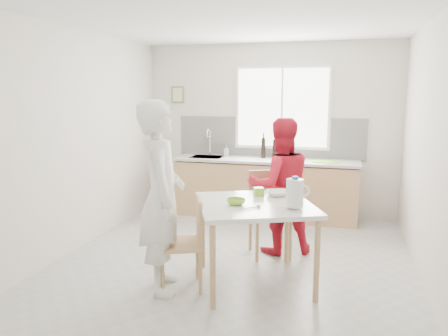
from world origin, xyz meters
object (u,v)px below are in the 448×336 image
(chair_far, at_px, (269,209))
(milk_jug, at_px, (295,193))
(bowl_green, at_px, (236,202))
(wine_bottle_b, at_px, (275,149))
(person_red, at_px, (280,186))
(dining_table, at_px, (255,211))
(bowl_white, at_px, (278,193))
(wine_bottle_a, at_px, (263,148))
(person_white, at_px, (162,197))
(chair_left, at_px, (187,239))

(chair_far, height_order, milk_jug, milk_jug)
(bowl_green, height_order, wine_bottle_b, wine_bottle_b)
(bowl_green, bearing_deg, person_red, 75.98)
(person_red, distance_m, bowl_green, 1.14)
(dining_table, distance_m, milk_jug, 0.49)
(wine_bottle_b, bearing_deg, bowl_white, -80.13)
(person_red, height_order, wine_bottle_a, person_red)
(person_white, relative_size, wine_bottle_b, 6.24)
(person_white, relative_size, person_red, 1.14)
(person_red, bearing_deg, dining_table, 59.74)
(chair_far, xyz_separation_m, wine_bottle_b, (-0.20, 1.69, 0.52))
(wine_bottle_b, bearing_deg, person_red, -78.54)
(chair_left, bearing_deg, person_white, -90.00)
(wine_bottle_a, bearing_deg, bowl_green, -85.17)
(person_white, distance_m, person_red, 1.66)
(dining_table, distance_m, wine_bottle_a, 2.60)
(wine_bottle_a, bearing_deg, chair_left, -94.74)
(dining_table, xyz_separation_m, wine_bottle_b, (-0.22, 2.59, 0.31))
(chair_left, xyz_separation_m, wine_bottle_a, (0.23, 2.82, 0.58))
(dining_table, distance_m, chair_left, 0.73)
(chair_far, relative_size, wine_bottle_b, 3.34)
(chair_left, relative_size, wine_bottle_a, 2.86)
(chair_left, xyz_separation_m, bowl_white, (0.80, 0.62, 0.38))
(person_red, bearing_deg, person_white, 30.87)
(bowl_green, xyz_separation_m, bowl_white, (0.34, 0.48, -0.00))
(chair_far, xyz_separation_m, person_white, (-0.83, -1.27, 0.38))
(chair_left, bearing_deg, bowl_white, 104.30)
(bowl_white, relative_size, milk_jug, 0.80)
(chair_left, relative_size, bowl_white, 3.93)
(bowl_green, distance_m, wine_bottle_a, 2.69)
(dining_table, xyz_separation_m, bowl_green, (-0.16, -0.13, 0.12))
(person_red, xyz_separation_m, bowl_green, (-0.27, -1.10, 0.06))
(wine_bottle_a, bearing_deg, person_white, -98.88)
(chair_left, xyz_separation_m, wine_bottle_b, (0.41, 2.86, 0.57))
(chair_left, relative_size, chair_far, 0.91)
(chair_left, height_order, person_white, person_white)
(person_red, relative_size, wine_bottle_b, 5.47)
(person_red, distance_m, wine_bottle_b, 1.66)
(bowl_white, xyz_separation_m, milk_jug, (0.24, -0.48, 0.13))
(bowl_green, xyz_separation_m, milk_jug, (0.57, -0.00, 0.13))
(wine_bottle_b, bearing_deg, bowl_green, -88.90)
(person_white, distance_m, bowl_white, 1.25)
(dining_table, relative_size, bowl_white, 6.26)
(person_white, height_order, wine_bottle_b, person_white)
(person_red, distance_m, milk_jug, 1.16)
(bowl_green, distance_m, bowl_white, 0.58)
(person_white, bearing_deg, bowl_green, -93.95)
(wine_bottle_a, height_order, wine_bottle_b, wine_bottle_a)
(bowl_white, distance_m, milk_jug, 0.55)
(dining_table, relative_size, chair_far, 1.45)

